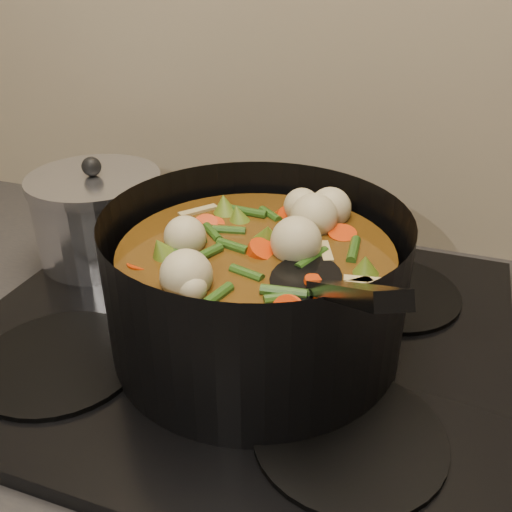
% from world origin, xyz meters
% --- Properties ---
extents(stovetop, '(0.62, 0.54, 0.03)m').
position_xyz_m(stovetop, '(0.00, 1.93, 0.92)').
color(stovetop, black).
rests_on(stovetop, counter).
extents(stockpot, '(0.39, 0.43, 0.24)m').
position_xyz_m(stockpot, '(0.03, 1.91, 1.00)').
color(stockpot, black).
rests_on(stockpot, stovetop).
extents(saucepan, '(0.18, 0.18, 0.15)m').
position_xyz_m(saucepan, '(-0.25, 2.03, 0.99)').
color(saucepan, silver).
rests_on(saucepan, stovetop).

